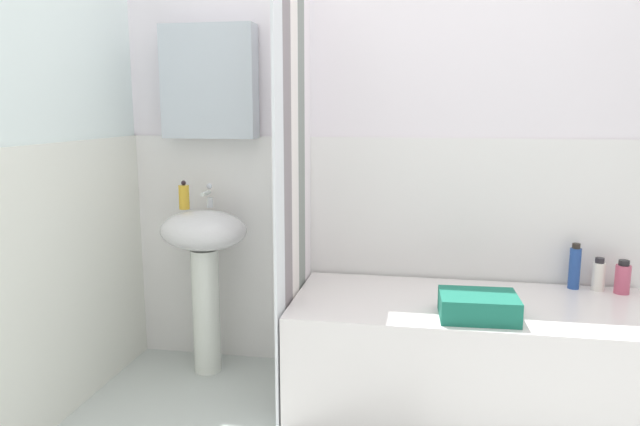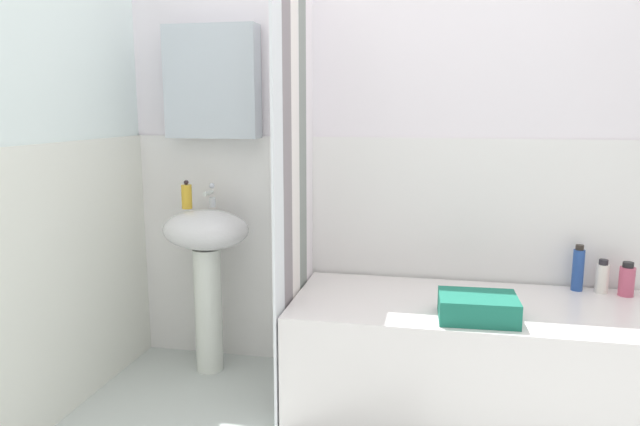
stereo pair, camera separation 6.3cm
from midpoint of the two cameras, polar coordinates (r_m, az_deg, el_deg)
The scene contains 11 objects.
wall_back_tiled at distance 2.98m, azimuth 8.53°, elevation 6.00°, with size 3.60×0.18×2.40m.
wall_left_tiled at distance 2.61m, azimuth -27.56°, elevation 3.95°, with size 0.07×1.81×2.40m.
sink at distance 3.04m, azimuth -11.64°, elevation -3.95°, with size 0.44×0.34×0.84m.
faucet at distance 3.06m, azimuth -11.26°, elevation 1.60°, with size 0.03×0.12×0.12m.
soap_dispenser at distance 3.06m, azimuth -13.51°, elevation 1.54°, with size 0.05×0.05×0.15m.
bathtub at distance 2.80m, azimuth 13.57°, elevation -13.19°, with size 1.57×0.71×0.50m, color white.
shower_curtain at distance 2.67m, azimuth -3.19°, elevation 2.65°, with size 0.01×0.71×2.00m.
shampoo_bottle at distance 3.06m, azimuth 26.55°, elevation -5.61°, with size 0.07×0.07×0.16m.
body_wash_bottle at distance 3.06m, azimuth 24.66°, elevation -5.47°, with size 0.06×0.06×0.16m.
lotion_bottle at distance 3.04m, azimuth 22.72°, elevation -4.83°, with size 0.05×0.05×0.22m.
towel_folded at distance 2.51m, azimuth 14.26°, elevation -8.67°, with size 0.31×0.23×0.10m, color #1D6C57.
Camera 1 is at (-0.01, -1.71, 1.34)m, focal length 33.31 mm.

